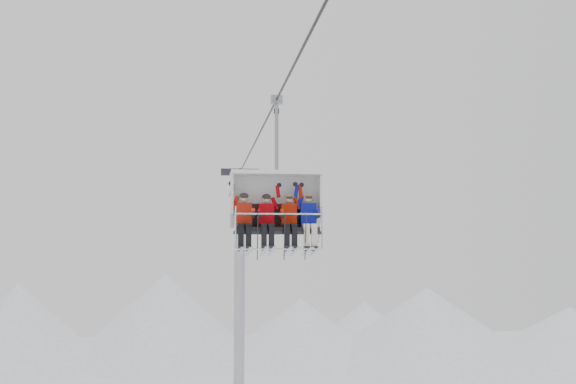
{
  "coord_description": "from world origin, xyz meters",
  "views": [
    {
      "loc": [
        -1.82,
        -15.74,
        9.62
      ],
      "look_at": [
        0.0,
        0.0,
        10.73
      ],
      "focal_mm": 45.0,
      "sensor_mm": 36.0,
      "label": 1
    }
  ],
  "objects": [
    {
      "name": "haul_cable",
      "position": [
        0.0,
        0.0,
        13.3
      ],
      "size": [
        0.06,
        50.0,
        0.06
      ],
      "primitive_type": "cylinder",
      "rotation": [
        1.57,
        0.0,
        0.0
      ],
      "color": "#29292E",
      "rests_on": "lift_tower_left"
    },
    {
      "name": "ridgeline",
      "position": [
        -1.58,
        42.05,
        2.84
      ],
      "size": [
        72.0,
        21.0,
        7.0
      ],
      "color": "white",
      "rests_on": "ground"
    },
    {
      "name": "skier_far_left",
      "position": [
        -0.84,
        2.39,
        10.2
      ],
      "size": [
        0.4,
        1.69,
        1.6
      ],
      "color": "red",
      "rests_on": "chairlift_carrier"
    },
    {
      "name": "lift_tower_right",
      "position": [
        0.0,
        22.0,
        5.78
      ],
      "size": [
        2.0,
        1.8,
        13.48
      ],
      "color": "#A7A9AE",
      "rests_on": "ground"
    },
    {
      "name": "skier_far_right",
      "position": [
        0.81,
        2.39,
        10.2
      ],
      "size": [
        0.4,
        1.69,
        1.6
      ],
      "color": "#0C1597",
      "rests_on": "chairlift_carrier"
    },
    {
      "name": "skier_center_left",
      "position": [
        -0.27,
        2.39,
        10.19
      ],
      "size": [
        0.39,
        1.69,
        1.56
      ],
      "color": "#AE0109",
      "rests_on": "chairlift_carrier"
    },
    {
      "name": "chairlift_carrier",
      "position": [
        0.0,
        2.7,
        10.67
      ],
      "size": [
        2.34,
        1.17,
        3.98
      ],
      "color": "black",
      "rests_on": "haul_cable"
    },
    {
      "name": "skier_center_right",
      "position": [
        0.31,
        2.39,
        10.2
      ],
      "size": [
        0.39,
        1.69,
        1.58
      ],
      "color": "#A71803",
      "rests_on": "chairlift_carrier"
    }
  ]
}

